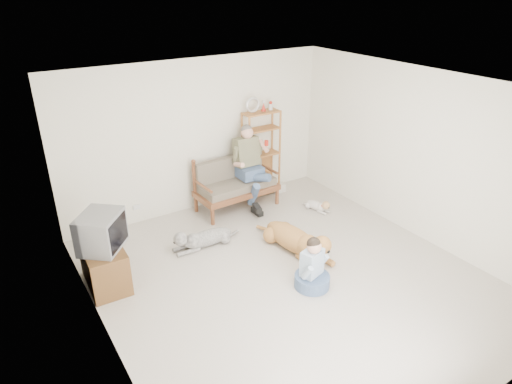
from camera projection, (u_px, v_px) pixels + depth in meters
floor at (289, 278)px, 6.51m from camera, size 5.50×5.50×0.00m
ceiling at (296, 89)px, 5.35m from camera, size 5.50×5.50×0.00m
wall_back at (198, 136)px, 8.02m from camera, size 5.00×0.00×5.00m
wall_front at (488, 310)px, 3.84m from camera, size 5.00×0.00×5.00m
wall_left at (98, 248)px, 4.71m from camera, size 0.00×5.50×5.50m
wall_right at (420, 156)px, 7.15m from camera, size 0.00×5.50×5.50m
loveseat at (235, 182)px, 8.34m from camera, size 1.53×0.76×0.95m
man at (252, 172)px, 8.21m from camera, size 0.58×0.83×1.34m
etagere at (261, 153)px, 8.66m from camera, size 0.74×0.32×1.96m
book_stack at (279, 188)px, 9.10m from camera, size 0.27×0.21×0.15m
tv_stand at (104, 266)px, 6.26m from camera, size 0.54×0.92×0.60m
crt_tv at (101, 231)px, 6.01m from camera, size 0.76×0.77×0.50m
wall_outlet at (137, 207)px, 7.85m from camera, size 0.12×0.02×0.08m
golden_retriever at (298, 241)px, 7.04m from camera, size 0.52×1.64×0.50m
shaggy_dog at (202, 239)px, 7.20m from camera, size 1.23×0.30×0.36m
terrier at (319, 206)px, 8.34m from camera, size 0.27×0.63×0.24m
child at (312, 269)px, 6.22m from camera, size 0.49×0.49×0.77m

